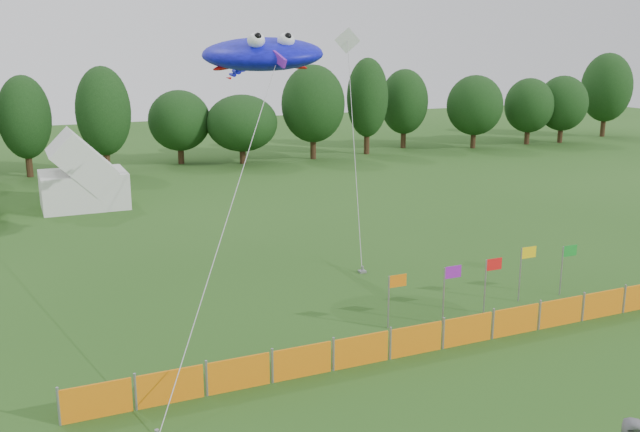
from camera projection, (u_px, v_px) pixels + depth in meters
name	position (u px, v px, depth m)	size (l,w,h in m)	color
treeline	(137.00, 117.00, 55.23)	(104.57, 8.78, 8.36)	#382314
tent_right	(83.00, 178.00, 43.31)	(5.08, 4.06, 3.59)	silver
barrier_fence	(416.00, 340.00, 23.09)	(21.90, 0.06, 1.00)	orange
flag_row	(487.00, 275.00, 26.61)	(8.73, 0.81, 2.17)	gray
stingray_kite	(260.00, 54.00, 30.52)	(10.87, 19.78, 10.32)	#1012EE
small_kite_white	(351.00, 94.00, 34.73)	(3.25, 7.04, 10.61)	white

